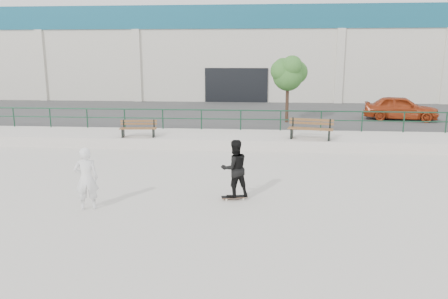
# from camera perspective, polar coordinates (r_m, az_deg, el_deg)

# --- Properties ---
(ground) EXTENTS (120.00, 120.00, 0.00)m
(ground) POSITION_cam_1_polar(r_m,az_deg,el_deg) (11.99, -5.23, -8.52)
(ground) COLOR beige
(ground) RESTS_ON ground
(ledge) EXTENTS (30.00, 3.00, 0.50)m
(ledge) POSITION_cam_1_polar(r_m,az_deg,el_deg) (21.00, -0.72, 1.34)
(ledge) COLOR beige
(ledge) RESTS_ON ground
(parking_strip) EXTENTS (60.00, 14.00, 0.50)m
(parking_strip) POSITION_cam_1_polar(r_m,az_deg,el_deg) (29.36, 0.91, 4.49)
(parking_strip) COLOR #393939
(parking_strip) RESTS_ON ground
(railing) EXTENTS (28.00, 0.06, 1.03)m
(railing) POSITION_cam_1_polar(r_m,az_deg,el_deg) (22.12, -0.40, 4.50)
(railing) COLOR #163E28
(railing) RESTS_ON ledge
(commercial_building) EXTENTS (44.20, 16.33, 8.00)m
(commercial_building) POSITION_cam_1_polar(r_m,az_deg,el_deg) (43.06, 2.27, 12.75)
(commercial_building) COLOR beige
(commercial_building) RESTS_ON ground
(bench_left) EXTENTS (1.74, 0.68, 0.78)m
(bench_left) POSITION_cam_1_polar(r_m,az_deg,el_deg) (20.64, -11.12, 2.70)
(bench_left) COLOR brown
(bench_left) RESTS_ON ledge
(bench_right) EXTENTS (2.07, 0.98, 0.92)m
(bench_right) POSITION_cam_1_polar(r_m,az_deg,el_deg) (20.10, 11.25, 2.64)
(bench_right) COLOR brown
(bench_right) RESTS_ON ledge
(tree) EXTENTS (2.08, 1.85, 3.70)m
(tree) POSITION_cam_1_polar(r_m,az_deg,el_deg) (24.73, 8.42, 9.93)
(tree) COLOR #433021
(tree) RESTS_ON parking_strip
(red_car) EXTENTS (4.39, 2.52, 1.41)m
(red_car) POSITION_cam_1_polar(r_m,az_deg,el_deg) (27.52, 22.08, 5.06)
(red_car) COLOR #983212
(red_car) RESTS_ON parking_strip
(skateboard) EXTENTS (0.81, 0.39, 0.09)m
(skateboard) POSITION_cam_1_polar(r_m,az_deg,el_deg) (13.16, 1.37, -6.21)
(skateboard) COLOR black
(skateboard) RESTS_ON ground
(standing_skater) EXTENTS (1.04, 0.95, 1.73)m
(standing_skater) POSITION_cam_1_polar(r_m,az_deg,el_deg) (12.90, 1.39, -2.48)
(standing_skater) COLOR black
(standing_skater) RESTS_ON skateboard
(seated_skater) EXTENTS (0.75, 0.60, 1.77)m
(seated_skater) POSITION_cam_1_polar(r_m,az_deg,el_deg) (12.69, -17.54, -3.65)
(seated_skater) COLOR white
(seated_skater) RESTS_ON ground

